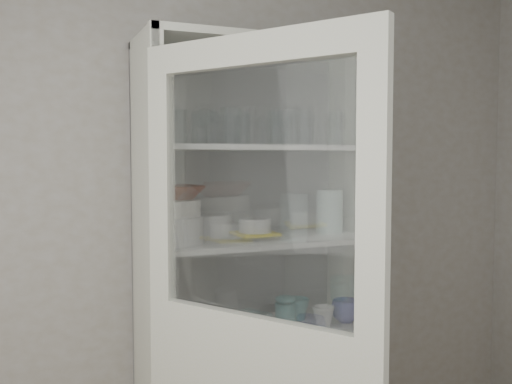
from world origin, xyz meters
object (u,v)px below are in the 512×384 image
object	(u,v)px
goblet_3	(284,127)
white_canister	(163,323)
goblet_0	(203,128)
mug_blue	(346,311)
plate_stack_front	(174,230)
yellow_trivet	(255,234)
pantry_cabinet	(251,306)
measuring_cups	(218,334)
plate_stack_back	(208,225)
goblet_1	(205,125)
grey_bowl_stack	(330,211)
mug_white	(323,316)
glass_platter	(255,237)
goblet_2	(293,126)
white_ramekin	(255,225)
terracotta_bowl	(174,193)
mug_teal	(298,309)
cream_bowl	(174,208)
teal_jar	(285,311)

from	to	relation	value
goblet_3	white_canister	bearing A→B (deg)	-170.51
goblet_0	mug_blue	size ratio (longest dim) A/B	1.18
plate_stack_front	yellow_trivet	bearing A→B (deg)	-0.07
goblet_0	white_canister	size ratio (longest dim) A/B	1.24
pantry_cabinet	measuring_cups	size ratio (longest dim) A/B	19.89
plate_stack_back	goblet_1	bearing A→B (deg)	-167.82
plate_stack_front	grey_bowl_stack	xyz separation A→B (m)	(0.74, 0.04, 0.04)
grey_bowl_stack	mug_white	xyz separation A→B (m)	(-0.09, -0.10, -0.45)
glass_platter	white_canister	size ratio (longest dim) A/B	2.43
goblet_2	white_ramekin	xyz separation A→B (m)	(-0.24, -0.12, -0.43)
goblet_2	terracotta_bowl	world-z (taller)	goblet_2
yellow_trivet	white_canister	distance (m)	0.53
white_ramekin	goblet_0	bearing A→B (deg)	139.57
goblet_1	goblet_3	xyz separation A→B (m)	(0.39, 0.00, 0.00)
measuring_cups	mug_teal	bearing A→B (deg)	16.25
goblet_1	goblet_2	world-z (taller)	goblet_2
mug_teal	measuring_cups	bearing A→B (deg)	171.52
goblet_1	glass_platter	world-z (taller)	goblet_1
mug_white	goblet_2	bearing A→B (deg)	108.99
goblet_3	measuring_cups	distance (m)	0.98
pantry_cabinet	grey_bowl_stack	bearing A→B (deg)	-10.24
goblet_3	mug_white	bearing A→B (deg)	-67.80
mug_white	pantry_cabinet	bearing A→B (deg)	148.34
grey_bowl_stack	pantry_cabinet	bearing A→B (deg)	169.76
goblet_3	mug_blue	size ratio (longest dim) A/B	1.39
yellow_trivet	mug_white	bearing A→B (deg)	-11.59
glass_platter	mug_blue	bearing A→B (deg)	-5.08
mug_teal	grey_bowl_stack	bearing A→B (deg)	-40.46
goblet_2	mug_blue	bearing A→B (deg)	-38.62
terracotta_bowl	white_ramekin	xyz separation A→B (m)	(0.35, -0.00, -0.15)
goblet_1	white_ramekin	bearing A→B (deg)	-41.69
goblet_0	cream_bowl	bearing A→B (deg)	-137.67
plate_stack_front	cream_bowl	xyz separation A→B (m)	(0.00, 0.00, 0.09)
yellow_trivet	cream_bowl	bearing A→B (deg)	179.93
plate_stack_back	measuring_cups	size ratio (longest dim) A/B	2.05
glass_platter	teal_jar	size ratio (longest dim) A/B	2.69
pantry_cabinet	measuring_cups	distance (m)	0.27
mug_blue	teal_jar	size ratio (longest dim) A/B	1.17
plate_stack_front	plate_stack_back	distance (m)	0.25
goblet_3	cream_bowl	world-z (taller)	goblet_3
yellow_trivet	white_ramekin	bearing A→B (deg)	0.00
pantry_cabinet	goblet_3	bearing A→B (deg)	15.91
terracotta_bowl	goblet_1	bearing A→B (deg)	40.66
cream_bowl	mug_white	xyz separation A→B (m)	(0.65, -0.06, -0.50)
pantry_cabinet	mug_blue	xyz separation A→B (m)	(0.41, -0.14, -0.03)
goblet_2	yellow_trivet	world-z (taller)	goblet_2
pantry_cabinet	teal_jar	distance (m)	0.16
teal_jar	mug_teal	bearing A→B (deg)	19.45
cream_bowl	white_ramekin	distance (m)	0.36
goblet_1	cream_bowl	xyz separation A→B (m)	(-0.18, -0.15, -0.34)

